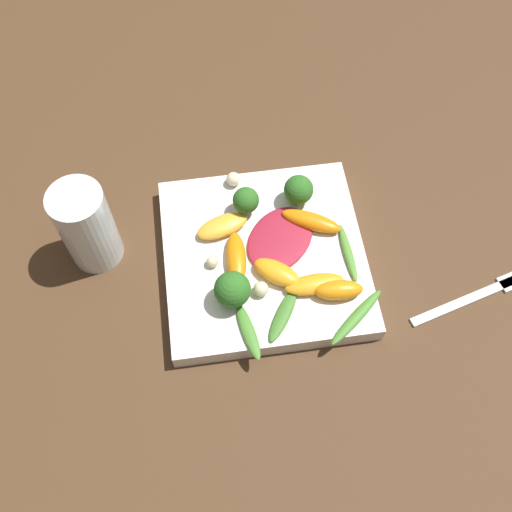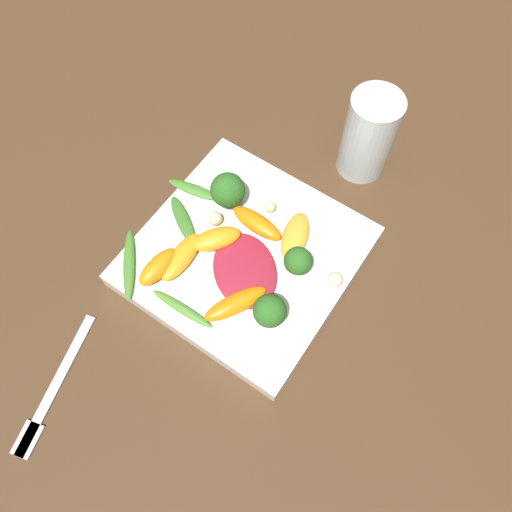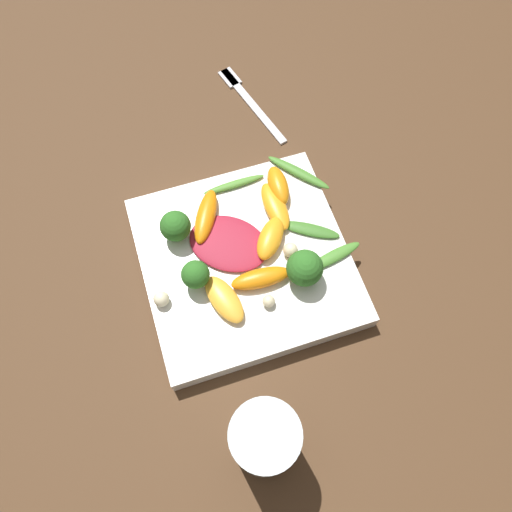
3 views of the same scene
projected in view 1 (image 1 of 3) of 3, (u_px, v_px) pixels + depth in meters
ground_plane at (264, 262)px, 0.75m from camera, size 2.40×2.40×0.00m
plate at (264, 257)px, 0.74m from camera, size 0.24×0.24×0.03m
drinking_glass at (87, 227)px, 0.70m from camera, size 0.06×0.06×0.12m
fork at (483, 293)px, 0.72m from camera, size 0.16×0.06×0.01m
radicchio_leaf_0 at (280, 238)px, 0.73m from camera, size 0.12×0.12×0.01m
orange_segment_0 at (222, 226)px, 0.73m from camera, size 0.07×0.05×0.02m
orange_segment_1 at (277, 273)px, 0.70m from camera, size 0.06×0.06×0.02m
orange_segment_2 at (314, 284)px, 0.70m from camera, size 0.07×0.03×0.02m
orange_segment_3 at (236, 258)px, 0.71m from camera, size 0.03×0.07×0.02m
orange_segment_4 at (339, 290)px, 0.69m from camera, size 0.06×0.03×0.02m
orange_segment_5 at (311, 221)px, 0.74m from camera, size 0.08×0.06×0.02m
broccoli_floret_0 at (246, 201)px, 0.73m from camera, size 0.03×0.03×0.04m
broccoli_floret_1 at (299, 190)px, 0.74m from camera, size 0.04×0.04×0.04m
broccoli_floret_2 at (232, 290)px, 0.67m from camera, size 0.04×0.04×0.05m
arugula_sprig_0 at (283, 315)px, 0.68m from camera, size 0.05×0.07×0.01m
arugula_sprig_1 at (248, 331)px, 0.67m from camera, size 0.03×0.07×0.01m
arugula_sprig_2 at (357, 317)px, 0.68m from camera, size 0.08×0.07×0.01m
arugula_sprig_3 at (348, 253)px, 0.72m from camera, size 0.01×0.08×0.01m
macadamia_nut_0 at (212, 262)px, 0.71m from camera, size 0.01×0.01×0.01m
macadamia_nut_1 at (233, 179)px, 0.77m from camera, size 0.02×0.02×0.02m
macadamia_nut_2 at (261, 289)px, 0.69m from camera, size 0.02×0.02×0.02m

